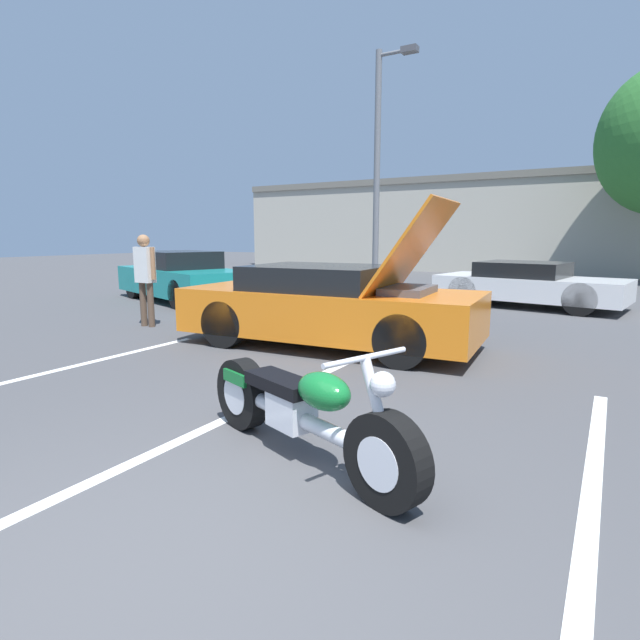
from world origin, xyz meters
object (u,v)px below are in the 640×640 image
light_pole (380,162)px  show_car_hood_open (330,306)px  motorcycle (301,412)px  spectator_near_motorcycle (145,272)px  parked_car_mid_row (528,284)px  parked_car_left_row (182,277)px

light_pole → show_car_hood_open: light_pole is taller
light_pole → show_car_hood_open: bearing=-71.5°
motorcycle → spectator_near_motorcycle: spectator_near_motorcycle is taller
motorcycle → parked_car_mid_row: bearing=109.0°
light_pole → parked_car_left_row: bearing=-129.8°
light_pole → motorcycle: 11.97m
parked_car_left_row → show_car_hood_open: bearing=-6.4°
parked_car_mid_row → parked_car_left_row: parked_car_left_row is taller
light_pole → parked_car_mid_row: 5.48m
light_pole → parked_car_mid_row: size_ratio=1.54×
parked_car_left_row → parked_car_mid_row: bearing=41.9°
light_pole → spectator_near_motorcycle: light_pole is taller
motorcycle → parked_car_left_row: bearing=160.7°
show_car_hood_open → parked_car_left_row: 6.63m
light_pole → parked_car_mid_row: light_pole is taller
parked_car_left_row → light_pole: bearing=68.9°
spectator_near_motorcycle → light_pole: bearing=79.5°
light_pole → show_car_hood_open: size_ratio=1.48×
parked_car_left_row → spectator_near_motorcycle: size_ratio=2.80×
motorcycle → parked_car_mid_row: (0.18, 9.76, 0.15)m
motorcycle → parked_car_left_row: parked_car_left_row is taller
motorcycle → light_pole: bearing=131.2°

